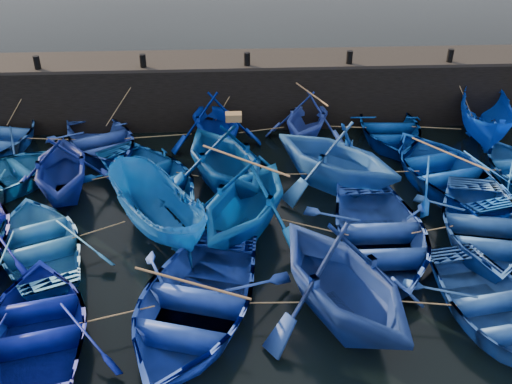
{
  "coord_description": "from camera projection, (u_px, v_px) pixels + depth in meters",
  "views": [
    {
      "loc": [
        -0.82,
        -11.92,
        9.77
      ],
      "look_at": [
        0.0,
        3.2,
        0.7
      ],
      "focal_mm": 40.0,
      "sensor_mm": 36.0,
      "label": 1
    }
  ],
  "objects": [
    {
      "name": "ground",
      "position": [
        262.0,
        276.0,
        15.27
      ],
      "size": [
        120.0,
        120.0,
        0.0
      ],
      "primitive_type": "plane",
      "color": "black",
      "rests_on": "ground"
    },
    {
      "name": "quay_wall",
      "position": [
        247.0,
        90.0,
        23.62
      ],
      "size": [
        26.0,
        2.5,
        2.5
      ],
      "primitive_type": "cube",
      "color": "black",
      "rests_on": "ground"
    },
    {
      "name": "quay_top",
      "position": [
        246.0,
        60.0,
        22.95
      ],
      "size": [
        26.0,
        2.5,
        0.12
      ],
      "primitive_type": "cube",
      "color": "black",
      "rests_on": "quay_wall"
    },
    {
      "name": "bollard_0",
      "position": [
        37.0,
        63.0,
        21.64
      ],
      "size": [
        0.24,
        0.24,
        0.5
      ],
      "primitive_type": "cylinder",
      "color": "black",
      "rests_on": "quay_top"
    },
    {
      "name": "bollard_1",
      "position": [
        143.0,
        61.0,
        21.83
      ],
      "size": [
        0.24,
        0.24,
        0.5
      ],
      "primitive_type": "cylinder",
      "color": "black",
      "rests_on": "quay_top"
    },
    {
      "name": "bollard_2",
      "position": [
        247.0,
        59.0,
        22.01
      ],
      "size": [
        0.24,
        0.24,
        0.5
      ],
      "primitive_type": "cylinder",
      "color": "black",
      "rests_on": "quay_top"
    },
    {
      "name": "bollard_3",
      "position": [
        349.0,
        57.0,
        22.2
      ],
      "size": [
        0.24,
        0.24,
        0.5
      ],
      "primitive_type": "cylinder",
      "color": "black",
      "rests_on": "quay_top"
    },
    {
      "name": "bollard_4",
      "position": [
        450.0,
        56.0,
        22.39
      ],
      "size": [
        0.24,
        0.24,
        0.5
      ],
      "primitive_type": "cylinder",
      "color": "black",
      "rests_on": "quay_top"
    },
    {
      "name": "boat_1",
      "position": [
        101.0,
        140.0,
        21.25
      ],
      "size": [
        5.33,
        5.96,
        1.02
      ],
      "primitive_type": "imported",
      "rotation": [
        0.0,
        0.0,
        0.46
      ],
      "color": "#203D9E",
      "rests_on": "ground"
    },
    {
      "name": "boat_2",
      "position": [
        215.0,
        121.0,
        21.4
      ],
      "size": [
        4.33,
        4.74,
        2.13
      ],
      "primitive_type": "imported",
      "rotation": [
        0.0,
        0.0,
        0.23
      ],
      "color": "#001F9D",
      "rests_on": "ground"
    },
    {
      "name": "boat_3",
      "position": [
        307.0,
        117.0,
        21.97
      ],
      "size": [
        4.25,
        4.56,
        1.95
      ],
      "primitive_type": "imported",
      "rotation": [
        0.0,
        0.0,
        -0.34
      ],
      "color": "blue",
      "rests_on": "ground"
    },
    {
      "name": "boat_4",
      "position": [
        389.0,
        128.0,
        22.17
      ],
      "size": [
        3.83,
        5.15,
        1.03
      ],
      "primitive_type": "imported",
      "rotation": [
        0.0,
        0.0,
        -0.06
      ],
      "color": "navy",
      "rests_on": "ground"
    },
    {
      "name": "boat_5",
      "position": [
        486.0,
        119.0,
        21.83
      ],
      "size": [
        3.19,
        5.23,
        1.9
      ],
      "primitive_type": "imported",
      "rotation": [
        0.0,
        0.0,
        -0.29
      ],
      "color": "#0437C5",
      "rests_on": "ground"
    },
    {
      "name": "boat_7",
      "position": [
        61.0,
        166.0,
        18.3
      ],
      "size": [
        4.27,
        4.72,
        2.17
      ],
      "primitive_type": "imported",
      "rotation": [
        0.0,
        0.0,
        3.33
      ],
      "color": "navy",
      "rests_on": "ground"
    },
    {
      "name": "boat_8",
      "position": [
        149.0,
        174.0,
        19.01
      ],
      "size": [
        5.82,
        6.03,
        1.02
      ],
      "primitive_type": "imported",
      "rotation": [
        0.0,
        0.0,
        0.68
      ],
      "color": "#074491",
      "rests_on": "ground"
    },
    {
      "name": "boat_9",
      "position": [
        225.0,
        156.0,
        18.49
      ],
      "size": [
        5.71,
        6.04,
        2.52
      ],
      "primitive_type": "imported",
      "rotation": [
        0.0,
        0.0,
        3.56
      ],
      "color": "navy",
      "rests_on": "ground"
    },
    {
      "name": "boat_10",
      "position": [
        336.0,
        154.0,
        18.63
      ],
      "size": [
        6.27,
        6.24,
        2.5
      ],
      "primitive_type": "imported",
      "rotation": [
        0.0,
        0.0,
        3.95
      ],
      "color": "#1F58B4",
      "rests_on": "ground"
    },
    {
      "name": "boat_11",
      "position": [
        446.0,
        170.0,
        19.14
      ],
      "size": [
        5.27,
        6.42,
        1.16
      ],
      "primitive_type": "imported",
      "rotation": [
        0.0,
        0.0,
        3.39
      ],
      "color": "#053897",
      "rests_on": "ground"
    },
    {
      "name": "boat_14",
      "position": [
        39.0,
        241.0,
        15.78
      ],
      "size": [
        4.99,
        5.7,
        0.98
      ],
      "primitive_type": "imported",
      "rotation": [
        0.0,
        0.0,
        3.55
      ],
      "color": "blue",
      "rests_on": "ground"
    },
    {
      "name": "boat_15",
      "position": [
        155.0,
        211.0,
        16.38
      ],
      "size": [
        3.93,
        4.79,
        1.77
      ],
      "primitive_type": "imported",
      "rotation": [
        0.0,
        0.0,
        3.71
      ],
      "color": "#1057A8",
      "rests_on": "ground"
    },
    {
      "name": "boat_16",
      "position": [
        245.0,
        199.0,
        16.27
      ],
      "size": [
        5.68,
        5.97,
        2.46
      ],
      "primitive_type": "imported",
      "rotation": [
        0.0,
        0.0,
        -0.46
      ],
      "color": "#0752AD",
      "rests_on": "ground"
    },
    {
      "name": "boat_17",
      "position": [
        380.0,
        234.0,
        15.96
      ],
      "size": [
        3.9,
        5.44,
        1.13
      ],
      "primitive_type": "imported",
      "rotation": [
        0.0,
        0.0,
        0.0
      ],
      "color": "#1D4199",
      "rests_on": "ground"
    },
    {
      "name": "boat_18",
      "position": [
        484.0,
        225.0,
        16.36
      ],
      "size": [
        4.8,
        5.89,
        1.07
      ],
      "primitive_type": "imported",
      "rotation": [
        0.0,
        0.0,
        -0.23
      ],
      "color": "#204F9B",
      "rests_on": "ground"
    },
    {
      "name": "boat_21",
      "position": [
        38.0,
        327.0,
        12.92
      ],
      "size": [
        4.47,
        5.51,
        1.01
      ],
      "primitive_type": "imported",
      "rotation": [
        0.0,
        0.0,
        3.37
      ],
      "color": "#03107E",
      "rests_on": "ground"
    },
    {
      "name": "boat_22",
      "position": [
        193.0,
        303.0,
        13.47
      ],
      "size": [
        5.55,
        6.63,
        1.18
      ],
      "primitive_type": "imported",
      "rotation": [
        0.0,
        0.0,
        -0.29
      ],
      "color": "#1A39A7",
      "rests_on": "ground"
    },
    {
      "name": "boat_23",
      "position": [
        342.0,
        277.0,
        13.22
      ],
      "size": [
        5.88,
        6.22,
        2.58
      ],
      "primitive_type": "imported",
      "rotation": [
        0.0,
        0.0,
        0.43
      ],
      "color": "navy",
      "rests_on": "ground"
    },
    {
      "name": "boat_24",
      "position": [
        493.0,
        306.0,
        13.54
      ],
      "size": [
        3.95,
        5.04,
        0.95
      ],
      "primitive_type": "imported",
      "rotation": [
        0.0,
        0.0,
        0.16
      ],
      "color": "#2756AF",
      "rests_on": "ground"
    },
    {
      "name": "wooden_crate",
      "position": [
        234.0,
        117.0,
        17.8
      ],
      "size": [
        0.51,
        0.35,
        0.24
      ],
      "primitive_type": "cube",
      "color": "brown",
      "rests_on": "boat_9"
    },
    {
      "name": "mooring_ropes",
      "position": [
        266.0,
        157.0,
        19.25
      ],
      "size": [
        18.59,
        11.7,
        2.1
      ],
      "color": "tan",
      "rests_on": "ground"
    },
    {
      "name": "loose_oars",
      "position": [
        310.0,
        161.0,
        17.26
      ],
      "size": [
        10.48,
        12.03,
        1.36
      ],
      "color": "#99724C",
      "rests_on": "ground"
    }
  ]
}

